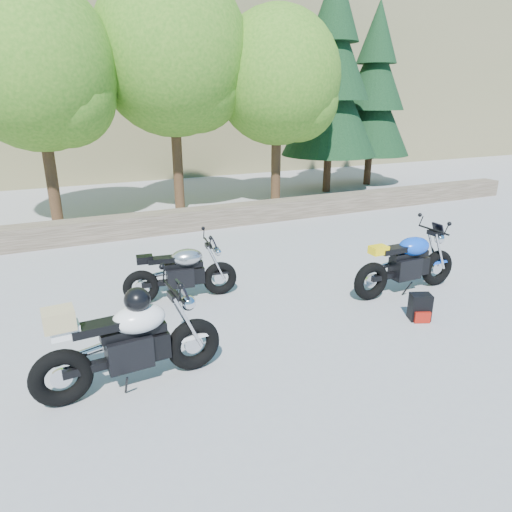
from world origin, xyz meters
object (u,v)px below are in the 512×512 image
Objects in this scene: white_bike at (129,341)px; blue_bike at (407,264)px; silver_bike at (182,273)px; backpack at (420,308)px.

white_bike is 4.71m from blue_bike.
blue_bike is at bearing 6.28° from white_bike.
white_bike is at bearing -112.74° from silver_bike.
blue_bike reaches higher than silver_bike.
blue_bike reaches higher than backpack.
silver_bike is at bearing 165.59° from backpack.
backpack is at bearing -120.59° from blue_bike.
silver_bike is 2.38m from white_bike.
backpack is at bearing -4.76° from white_bike.
blue_bike is at bearing 81.88° from backpack.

